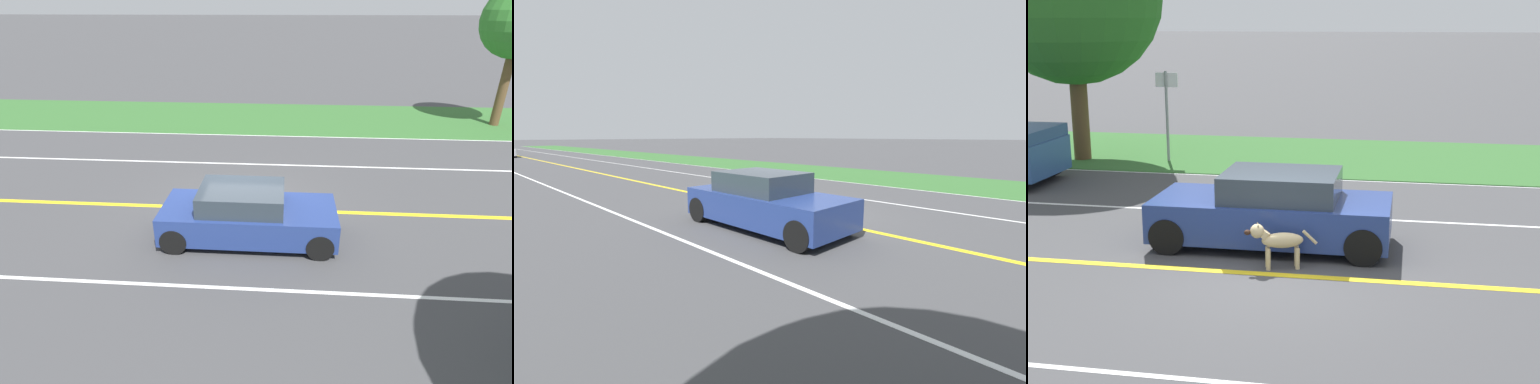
# 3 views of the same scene
# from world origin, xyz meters

# --- Properties ---
(ground_plane) EXTENTS (400.00, 400.00, 0.00)m
(ground_plane) POSITION_xyz_m (0.00, 0.00, 0.00)
(ground_plane) COLOR #424244
(centre_divider_line) EXTENTS (0.18, 160.00, 0.01)m
(centre_divider_line) POSITION_xyz_m (0.00, 0.00, 0.00)
(centre_divider_line) COLOR yellow
(centre_divider_line) RESTS_ON ground
(lane_edge_line_right) EXTENTS (0.14, 160.00, 0.01)m
(lane_edge_line_right) POSITION_xyz_m (7.00, 0.00, 0.00)
(lane_edge_line_right) COLOR white
(lane_edge_line_right) RESTS_ON ground
(lane_dash_same_dir) EXTENTS (0.10, 160.00, 0.01)m
(lane_dash_same_dir) POSITION_xyz_m (3.50, 0.00, 0.00)
(lane_dash_same_dir) COLOR white
(lane_dash_same_dir) RESTS_ON ground
(lane_dash_oncoming) EXTENTS (0.10, 160.00, 0.01)m
(lane_dash_oncoming) POSITION_xyz_m (-3.50, 0.00, 0.00)
(lane_dash_oncoming) COLOR white
(lane_dash_oncoming) RESTS_ON ground
(grass_verge_right) EXTENTS (6.00, 160.00, 0.03)m
(grass_verge_right) POSITION_xyz_m (10.00, 0.00, 0.01)
(grass_verge_right) COLOR #33662D
(grass_verge_right) RESTS_ON ground
(ego_car) EXTENTS (1.81, 4.20, 1.36)m
(ego_car) POSITION_xyz_m (1.50, 0.21, 0.64)
(ego_car) COLOR navy
(ego_car) RESTS_ON ground
(dog) EXTENTS (0.45, 1.18, 0.78)m
(dog) POSITION_xyz_m (0.31, -0.05, 0.48)
(dog) COLOR #D1B784
(dog) RESTS_ON ground
(street_sign) EXTENTS (0.11, 0.64, 2.56)m
(street_sign) POSITION_xyz_m (8.52, 4.63, 1.61)
(street_sign) COLOR gray
(street_sign) RESTS_ON ground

